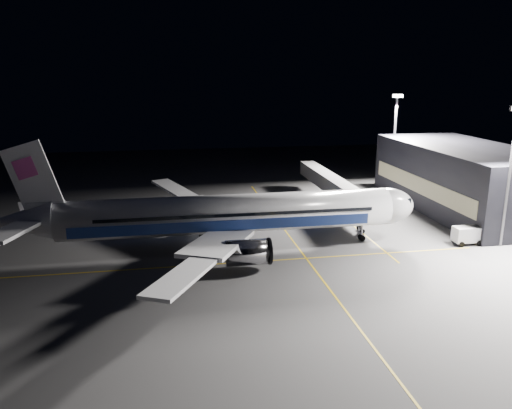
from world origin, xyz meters
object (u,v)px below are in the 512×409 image
at_px(safety_cone_b, 245,229).
at_px(baggage_tug, 187,217).
at_px(safety_cone_c, 233,219).
at_px(airliner, 222,215).
at_px(service_truck, 470,235).
at_px(safety_cone_a, 244,222).
at_px(jet_bridge, 334,186).
at_px(floodlight_mast_south, 511,164).
at_px(floodlight_mast_north, 395,133).

bearing_deg(safety_cone_b, baggage_tug, 141.76).
bearing_deg(safety_cone_c, safety_cone_b, -79.35).
relative_size(airliner, service_truck, 11.40).
bearing_deg(safety_cone_c, safety_cone_a, -55.39).
bearing_deg(safety_cone_b, jet_bridge, 29.34).
bearing_deg(floodlight_mast_south, service_truck, 159.05).
bearing_deg(jet_bridge, baggage_tug, -173.26).
xyz_separation_m(airliner, service_truck, (37.00, -4.45, -3.70)).
relative_size(jet_bridge, floodlight_mast_north, 1.66).
height_order(airliner, safety_cone_c, airliner).
height_order(floodlight_mast_north, safety_cone_a, floodlight_mast_north).
relative_size(service_truck, safety_cone_a, 8.69).
bearing_deg(airliner, floodlight_mast_south, -8.33).
xyz_separation_m(floodlight_mast_south, service_truck, (-4.08, 1.56, -10.90)).
relative_size(floodlight_mast_north, baggage_tug, 7.32).
height_order(floodlight_mast_south, service_truck, floodlight_mast_south).
height_order(floodlight_mast_north, service_truck, floodlight_mast_north).
bearing_deg(floodlight_mast_south, jet_bridge, 126.79).
height_order(jet_bridge, safety_cone_a, jet_bridge).
xyz_separation_m(airliner, safety_cone_c, (3.38, 14.00, -4.86)).
distance_m(safety_cone_a, safety_cone_c, 2.71).
height_order(baggage_tug, safety_cone_b, baggage_tug).
bearing_deg(baggage_tug, floodlight_mast_north, -1.45).
height_order(floodlight_mast_north, safety_cone_c, floodlight_mast_north).
bearing_deg(airliner, jet_bridge, 38.04).
bearing_deg(service_truck, safety_cone_c, 150.93).
height_order(floodlight_mast_north, floodlight_mast_south, same).
xyz_separation_m(service_truck, safety_cone_a, (-32.08, 16.22, -1.16)).
bearing_deg(baggage_tug, jet_bridge, -15.37).
distance_m(floodlight_mast_north, service_truck, 38.25).
distance_m(jet_bridge, safety_cone_a, 19.68).
distance_m(jet_bridge, floodlight_mast_south, 31.05).
bearing_deg(service_truck, airliner, 172.83).
height_order(airliner, floodlight_mast_south, floodlight_mast_south).
distance_m(jet_bridge, safety_cone_b, 21.65).
bearing_deg(safety_cone_b, service_truck, -20.48).
height_order(floodlight_mast_south, safety_cone_c, floodlight_mast_south).
xyz_separation_m(floodlight_mast_south, baggage_tug, (-45.56, 20.81, -11.60)).
bearing_deg(floodlight_mast_north, safety_cone_a, -150.79).
bearing_deg(service_truck, safety_cone_b, 159.21).
xyz_separation_m(floodlight_mast_north, safety_cone_c, (-37.69, -17.99, -12.07)).
height_order(airliner, safety_cone_a, airliner).
relative_size(jet_bridge, service_truck, 6.38).
bearing_deg(floodlight_mast_north, floodlight_mast_south, -90.00).
distance_m(floodlight_mast_south, baggage_tug, 51.41).
height_order(airliner, safety_cone_b, airliner).
height_order(service_truck, baggage_tug, service_truck).
relative_size(jet_bridge, safety_cone_a, 55.43).
xyz_separation_m(floodlight_mast_north, floodlight_mast_south, (0.00, -38.00, 0.00)).
relative_size(baggage_tug, safety_cone_b, 4.72).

